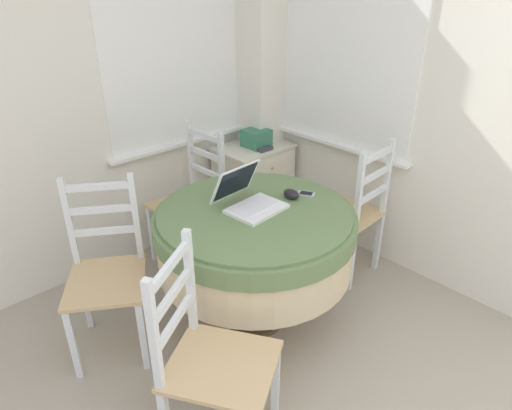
{
  "coord_description": "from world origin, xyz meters",
  "views": [
    {
      "loc": [
        -0.69,
        0.03,
        1.89
      ],
      "look_at": [
        0.94,
        1.76,
        0.67
      ],
      "focal_mm": 32.0,
      "sensor_mm": 36.0,
      "label": 1
    }
  ],
  "objects_px": {
    "book_on_cabinet": "(257,146)",
    "storage_box": "(256,138)",
    "dining_chair_near_back_window": "(192,201)",
    "round_dining_table": "(255,236)",
    "laptop": "(249,199)",
    "corner_cabinet": "(254,185)",
    "cell_phone": "(306,194)",
    "dining_chair_near_right_window": "(350,213)",
    "computer_mouse": "(291,194)",
    "dining_chair_left_flank": "(107,274)",
    "dining_chair_camera_near": "(210,361)"
  },
  "relations": [
    {
      "from": "laptop",
      "to": "dining_chair_near_back_window",
      "type": "xyz_separation_m",
      "value": [
        0.14,
        0.75,
        -0.33
      ]
    },
    {
      "from": "round_dining_table",
      "to": "book_on_cabinet",
      "type": "height_order",
      "value": "round_dining_table"
    },
    {
      "from": "round_dining_table",
      "to": "laptop",
      "type": "relative_size",
      "value": 3.2
    },
    {
      "from": "corner_cabinet",
      "to": "laptop",
      "type": "bearing_deg",
      "value": -134.22
    },
    {
      "from": "laptop",
      "to": "dining_chair_camera_near",
      "type": "relative_size",
      "value": 0.36
    },
    {
      "from": "computer_mouse",
      "to": "dining_chair_near_right_window",
      "type": "bearing_deg",
      "value": -3.41
    },
    {
      "from": "corner_cabinet",
      "to": "book_on_cabinet",
      "type": "xyz_separation_m",
      "value": [
        -0.0,
        -0.05,
        0.35
      ]
    },
    {
      "from": "computer_mouse",
      "to": "dining_chair_left_flank",
      "type": "bearing_deg",
      "value": 155.32
    },
    {
      "from": "computer_mouse",
      "to": "storage_box",
      "type": "bearing_deg",
      "value": 57.14
    },
    {
      "from": "dining_chair_camera_near",
      "to": "corner_cabinet",
      "type": "relative_size",
      "value": 1.44
    },
    {
      "from": "cell_phone",
      "to": "dining_chair_near_right_window",
      "type": "distance_m",
      "value": 0.55
    },
    {
      "from": "computer_mouse",
      "to": "cell_phone",
      "type": "relative_size",
      "value": 0.91
    },
    {
      "from": "round_dining_table",
      "to": "dining_chair_near_back_window",
      "type": "relative_size",
      "value": 1.15
    },
    {
      "from": "computer_mouse",
      "to": "dining_chair_near_back_window",
      "type": "xyz_separation_m",
      "value": [
        -0.11,
        0.84,
        -0.31
      ]
    },
    {
      "from": "storage_box",
      "to": "dining_chair_left_flank",
      "type": "bearing_deg",
      "value": -162.8
    },
    {
      "from": "dining_chair_camera_near",
      "to": "dining_chair_near_back_window",
      "type": "bearing_deg",
      "value": 56.88
    },
    {
      "from": "corner_cabinet",
      "to": "storage_box",
      "type": "relative_size",
      "value": 3.65
    },
    {
      "from": "dining_chair_near_back_window",
      "to": "book_on_cabinet",
      "type": "bearing_deg",
      "value": 4.22
    },
    {
      "from": "round_dining_table",
      "to": "storage_box",
      "type": "height_order",
      "value": "storage_box"
    },
    {
      "from": "dining_chair_left_flank",
      "to": "book_on_cabinet",
      "type": "bearing_deg",
      "value": 16.35
    },
    {
      "from": "corner_cabinet",
      "to": "round_dining_table",
      "type": "bearing_deg",
      "value": -132.71
    },
    {
      "from": "computer_mouse",
      "to": "dining_chair_camera_near",
      "type": "relative_size",
      "value": 0.11
    },
    {
      "from": "round_dining_table",
      "to": "computer_mouse",
      "type": "xyz_separation_m",
      "value": [
        0.26,
        -0.03,
        0.18
      ]
    },
    {
      "from": "book_on_cabinet",
      "to": "storage_box",
      "type": "bearing_deg",
      "value": 59.52
    },
    {
      "from": "round_dining_table",
      "to": "dining_chair_near_right_window",
      "type": "bearing_deg",
      "value": -4.37
    },
    {
      "from": "dining_chair_camera_near",
      "to": "book_on_cabinet",
      "type": "bearing_deg",
      "value": 40.99
    },
    {
      "from": "laptop",
      "to": "cell_phone",
      "type": "xyz_separation_m",
      "value": [
        0.34,
        -0.11,
        -0.04
      ]
    },
    {
      "from": "round_dining_table",
      "to": "dining_chair_near_right_window",
      "type": "distance_m",
      "value": 0.83
    },
    {
      "from": "dining_chair_near_back_window",
      "to": "book_on_cabinet",
      "type": "distance_m",
      "value": 0.72
    },
    {
      "from": "computer_mouse",
      "to": "dining_chair_left_flank",
      "type": "xyz_separation_m",
      "value": [
        -0.95,
        0.44,
        -0.31
      ]
    },
    {
      "from": "laptop",
      "to": "book_on_cabinet",
      "type": "relative_size",
      "value": 1.53
    },
    {
      "from": "computer_mouse",
      "to": "book_on_cabinet",
      "type": "bearing_deg",
      "value": 57.07
    },
    {
      "from": "dining_chair_near_right_window",
      "to": "corner_cabinet",
      "type": "relative_size",
      "value": 1.44
    },
    {
      "from": "computer_mouse",
      "to": "dining_chair_near_back_window",
      "type": "relative_size",
      "value": 0.11
    },
    {
      "from": "cell_phone",
      "to": "dining_chair_near_back_window",
      "type": "height_order",
      "value": "dining_chair_near_back_window"
    },
    {
      "from": "dining_chair_camera_near",
      "to": "storage_box",
      "type": "bearing_deg",
      "value": 41.31
    },
    {
      "from": "storage_box",
      "to": "corner_cabinet",
      "type": "bearing_deg",
      "value": 126.31
    },
    {
      "from": "round_dining_table",
      "to": "cell_phone",
      "type": "height_order",
      "value": "cell_phone"
    },
    {
      "from": "laptop",
      "to": "dining_chair_near_back_window",
      "type": "bearing_deg",
      "value": 79.59
    },
    {
      "from": "corner_cabinet",
      "to": "computer_mouse",
      "type": "bearing_deg",
      "value": -121.79
    },
    {
      "from": "storage_box",
      "to": "dining_chair_near_right_window",
      "type": "bearing_deg",
      "value": -92.0
    },
    {
      "from": "laptop",
      "to": "round_dining_table",
      "type": "bearing_deg",
      "value": -98.85
    },
    {
      "from": "laptop",
      "to": "corner_cabinet",
      "type": "bearing_deg",
      "value": 45.78
    },
    {
      "from": "dining_chair_left_flank",
      "to": "storage_box",
      "type": "bearing_deg",
      "value": 17.2
    },
    {
      "from": "computer_mouse",
      "to": "dining_chair_near_right_window",
      "type": "distance_m",
      "value": 0.64
    },
    {
      "from": "cell_phone",
      "to": "book_on_cabinet",
      "type": "relative_size",
      "value": 0.51
    },
    {
      "from": "laptop",
      "to": "storage_box",
      "type": "height_order",
      "value": "laptop"
    },
    {
      "from": "dining_chair_near_back_window",
      "to": "round_dining_table",
      "type": "bearing_deg",
      "value": -100.31
    },
    {
      "from": "round_dining_table",
      "to": "cell_phone",
      "type": "distance_m",
      "value": 0.39
    },
    {
      "from": "computer_mouse",
      "to": "storage_box",
      "type": "distance_m",
      "value": 1.09
    }
  ]
}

